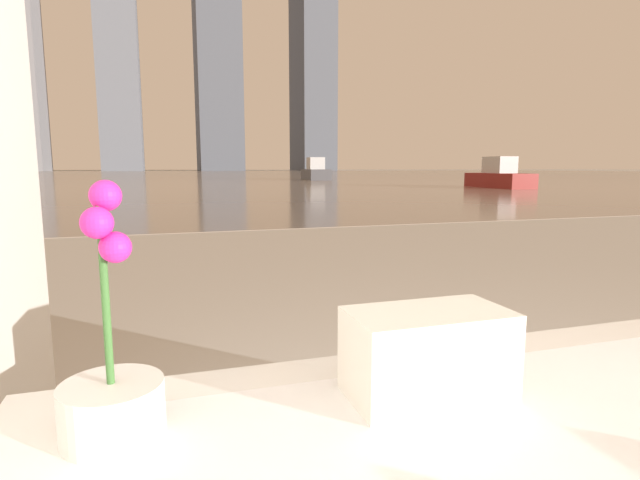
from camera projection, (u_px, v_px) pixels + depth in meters
potted_orchid at (112, 386)px, 0.77m from camera, size 0.16×0.16×0.40m
towel_stack at (428, 353)px, 0.91m from camera, size 0.29×0.16×0.16m
harbor_water at (167, 174)px, 58.77m from camera, size 180.00×110.00×0.01m
harbor_boat_0 at (499, 177)px, 21.40m from camera, size 1.37×3.57×1.32m
harbor_boat_3 at (316, 172)px, 34.48m from camera, size 1.83×4.20×1.53m
skyline_tower_2 at (119, 71)px, 106.08m from camera, size 8.14×13.27×41.98m
skyline_tower_4 at (312, 44)px, 117.71m from camera, size 7.98×13.88×59.27m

